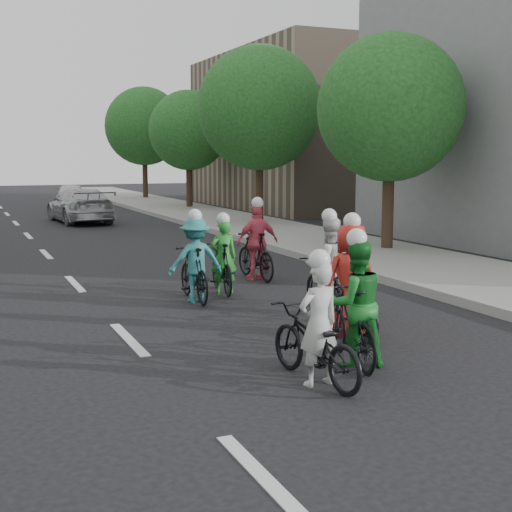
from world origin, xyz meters
TOP-DOWN VIEW (x-y plane):
  - ground at (0.00, 0.00)m, footprint 120.00×120.00m
  - sidewalk_right at (8.00, 10.00)m, footprint 4.00×80.00m
  - curb_right at (6.05, 10.00)m, footprint 0.18×80.00m
  - bldg_se at (16.00, 24.00)m, footprint 10.00×14.00m
  - tree_r_0 at (8.80, 6.60)m, footprint 4.00×4.00m
  - tree_r_1 at (8.80, 15.60)m, footprint 4.80×4.80m
  - tree_r_2 at (8.80, 24.60)m, footprint 4.00×4.00m
  - tree_r_3 at (8.80, 33.60)m, footprint 4.80×4.80m
  - cyclist_0 at (2.36, -2.40)m, footprint 0.89×1.75m
  - cyclist_1 at (3.54, 0.46)m, footprint 0.86×1.78m
  - cyclist_2 at (1.77, 2.27)m, footprint 1.03×1.73m
  - cyclist_3 at (3.75, 4.02)m, footprint 0.99×1.77m
  - cyclist_4 at (2.52, 2.84)m, footprint 0.69×1.73m
  - cyclist_5 at (1.58, -2.86)m, footprint 0.83×1.82m
  - cyclist_6 at (3.12, -0.99)m, footprint 0.86×1.90m
  - follow_car_lead at (2.47, 19.38)m, footprint 2.31×4.91m
  - follow_car_trail at (3.57, 29.01)m, footprint 2.16×3.92m

SIDE VIEW (x-z plane):
  - ground at x=0.00m, z-range 0.00..0.00m
  - sidewalk_right at x=8.00m, z-range 0.00..0.15m
  - curb_right at x=6.05m, z-range 0.00..0.18m
  - cyclist_5 at x=1.58m, z-range -0.27..1.34m
  - cyclist_4 at x=2.52m, z-range -0.22..1.37m
  - follow_car_trail at x=3.57m, z-range 0.00..1.26m
  - cyclist_1 at x=3.54m, z-range -0.26..1.54m
  - cyclist_6 at x=3.12m, z-range -0.28..1.57m
  - cyclist_3 at x=3.75m, z-range -0.24..1.57m
  - cyclist_2 at x=1.77m, z-range -0.20..1.53m
  - cyclist_0 at x=2.36m, z-range -0.22..1.56m
  - follow_car_lead at x=2.47m, z-range 0.00..1.38m
  - tree_r_0 at x=8.80m, z-range 0.98..6.95m
  - tree_r_2 at x=8.80m, z-range 0.98..6.95m
  - bldg_se at x=16.00m, z-range 0.00..8.00m
  - tree_r_1 at x=8.80m, z-range 1.05..7.98m
  - tree_r_3 at x=8.80m, z-range 1.05..7.98m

